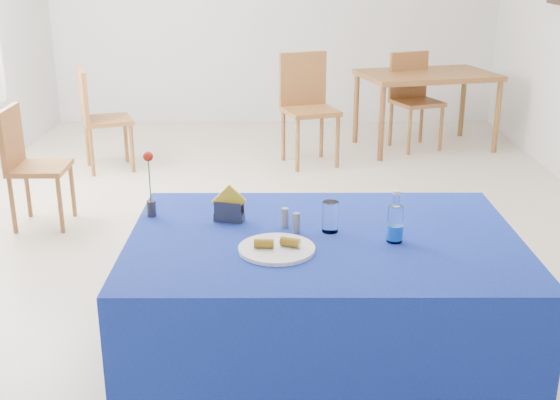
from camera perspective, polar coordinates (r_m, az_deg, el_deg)
The scene contains 15 objects.
floor at distance 4.91m, azimuth -0.67°, elevation -2.77°, with size 7.00×7.00×0.00m, color #C1B4A0.
plate at distance 2.73m, azimuth -0.27°, elevation -4.00°, with size 0.30×0.30×0.01m, color white.
drinking_glass at distance 2.91m, azimuth 4.11°, elevation -1.37°, with size 0.07×0.07×0.13m, color white.
salt_shaker at distance 2.95m, azimuth 0.41°, elevation -1.45°, with size 0.03×0.03×0.09m, color gray.
pepper_shaker at distance 2.90m, azimuth 1.34°, elevation -1.87°, with size 0.03×0.03×0.09m, color slate.
blue_table at distance 3.05m, azimuth 3.46°, elevation -9.55°, with size 1.60×1.10×0.76m.
water_bottle at distance 2.83m, azimuth 9.33°, elevation -2.00°, with size 0.07×0.07×0.21m.
napkin_holder at distance 3.03m, azimuth -4.16°, elevation -0.83°, with size 0.15×0.08×0.16m.
rose_vase at distance 3.10m, azimuth -10.52°, elevation 1.10°, with size 0.04×0.04×0.29m.
oak_table at distance 7.14m, azimuth 11.86°, elevation 9.49°, with size 1.43×1.10×0.76m.
chair_bg_left at distance 6.51m, azimuth 2.20°, elevation 8.10°, with size 0.57×0.57×1.01m.
chair_bg_right at distance 7.18m, azimuth 10.75°, elevation 8.51°, with size 0.54×0.54×0.94m.
chair_win_a at distance 5.23m, azimuth -19.83°, elevation 3.20°, with size 0.39×0.39×0.86m.
chair_win_b at distance 6.45m, azimuth -14.66°, elevation 6.89°, with size 0.53×0.53×0.91m.
banana_pieces at distance 2.72m, azimuth -0.21°, elevation -3.50°, with size 0.18×0.06×0.04m.
Camera 1 is at (0.04, -4.55, 1.85)m, focal length 45.00 mm.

